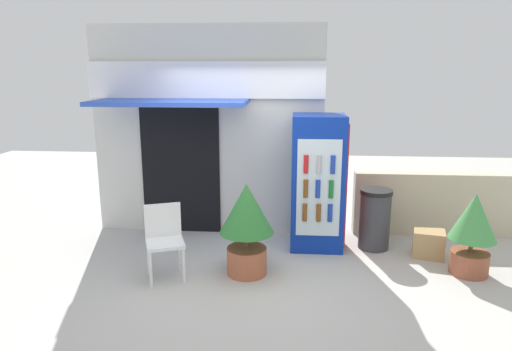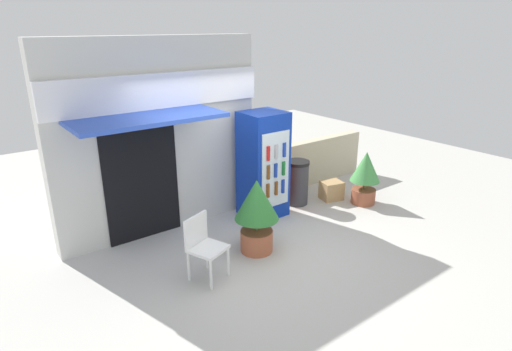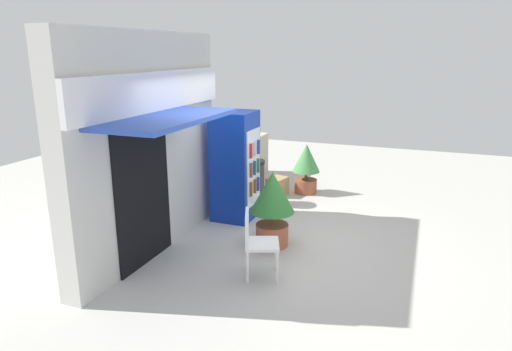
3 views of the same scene
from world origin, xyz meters
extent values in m
plane|color=beige|center=(0.00, 0.00, 0.00)|extent=(16.00, 16.00, 0.00)
cube|color=silver|center=(-0.68, 1.59, 1.55)|extent=(3.44, 0.30, 3.09)
cube|color=white|center=(-0.68, 1.40, 2.31)|extent=(3.44, 0.08, 0.52)
cube|color=blue|center=(-1.10, 0.97, 2.02)|extent=(2.10, 0.94, 0.06)
cube|color=black|center=(-1.10, 1.43, 0.98)|extent=(1.18, 0.03, 1.97)
cube|color=#0C2D9E|center=(0.93, 0.98, 0.93)|extent=(0.72, 0.65, 1.87)
cube|color=silver|center=(0.93, 0.64, 0.93)|extent=(0.57, 0.02, 1.31)
cube|color=red|center=(1.30, 0.98, 0.93)|extent=(0.02, 0.59, 1.68)
cylinder|color=brown|center=(0.76, 0.62, 0.61)|extent=(0.06, 0.06, 0.24)
cylinder|color=brown|center=(0.94, 0.62, 0.61)|extent=(0.06, 0.06, 0.24)
cylinder|color=#1938A5|center=(1.09, 0.62, 0.61)|extent=(0.06, 0.06, 0.24)
cylinder|color=brown|center=(0.77, 0.62, 0.93)|extent=(0.06, 0.06, 0.24)
cylinder|color=#1938A5|center=(0.92, 0.62, 0.93)|extent=(0.06, 0.06, 0.24)
cylinder|color=#196B2D|center=(1.10, 0.62, 0.93)|extent=(0.06, 0.06, 0.24)
cylinder|color=red|center=(0.76, 0.62, 1.26)|extent=(0.06, 0.06, 0.24)
cylinder|color=#B2B2B7|center=(0.93, 0.62, 1.26)|extent=(0.06, 0.06, 0.24)
cylinder|color=#1938A5|center=(1.11, 0.62, 1.26)|extent=(0.06, 0.06, 0.24)
cylinder|color=white|center=(-1.02, -0.44, 0.21)|extent=(0.04, 0.04, 0.42)
cylinder|color=white|center=(-0.67, -0.31, 0.21)|extent=(0.04, 0.04, 0.42)
cylinder|color=white|center=(-1.16, -0.09, 0.21)|extent=(0.04, 0.04, 0.42)
cylinder|color=white|center=(-0.80, 0.04, 0.21)|extent=(0.04, 0.04, 0.42)
cube|color=white|center=(-0.91, -0.20, 0.44)|extent=(0.56, 0.55, 0.04)
cube|color=white|center=(-0.98, -0.02, 0.67)|extent=(0.42, 0.19, 0.41)
cylinder|color=#AD5B3D|center=(0.05, -0.01, 0.17)|extent=(0.49, 0.49, 0.33)
cylinder|color=brown|center=(0.05, -0.01, 0.43)|extent=(0.05, 0.05, 0.20)
cone|color=#2D7533|center=(0.05, -0.01, 0.84)|extent=(0.66, 0.66, 0.61)
cylinder|color=#995138|center=(2.77, 0.20, 0.14)|extent=(0.46, 0.46, 0.28)
cylinder|color=brown|center=(2.77, 0.20, 0.37)|extent=(0.05, 0.05, 0.17)
cone|color=#47994C|center=(2.77, 0.20, 0.74)|extent=(0.56, 0.56, 0.57)
cylinder|color=#38383D|center=(1.74, 0.96, 0.39)|extent=(0.42, 0.42, 0.79)
cylinder|color=black|center=(1.74, 0.96, 0.82)|extent=(0.44, 0.44, 0.06)
cube|color=beige|center=(2.82, 1.61, 0.47)|extent=(2.58, 0.23, 0.95)
cube|color=tan|center=(2.43, 0.70, 0.18)|extent=(0.46, 0.41, 0.36)
camera|label=1|loc=(0.57, -5.21, 2.47)|focal=32.09mm
camera|label=2|loc=(-3.38, -4.50, 3.25)|focal=29.59mm
camera|label=3|loc=(-5.95, -2.05, 2.84)|focal=31.85mm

